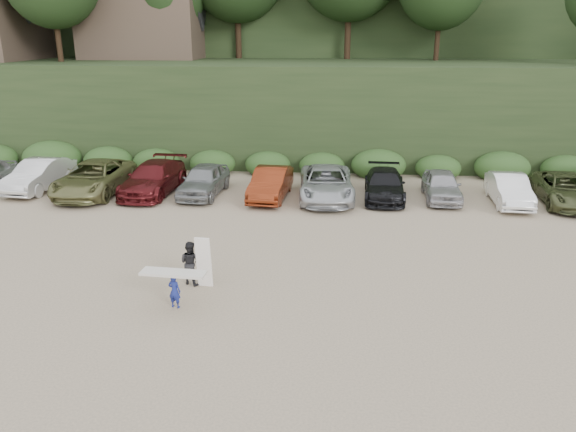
{
  "coord_description": "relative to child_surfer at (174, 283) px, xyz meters",
  "views": [
    {
      "loc": [
        1.45,
        -16.89,
        7.93
      ],
      "look_at": [
        -0.17,
        3.0,
        1.3
      ],
      "focal_mm": 35.0,
      "sensor_mm": 36.0,
      "label": 1
    }
  ],
  "objects": [
    {
      "name": "child_surfer",
      "position": [
        0.0,
        0.0,
        0.0
      ],
      "size": [
        1.97,
        0.69,
        1.16
      ],
      "color": "navy",
      "rests_on": "ground"
    },
    {
      "name": "parked_cars",
      "position": [
        4.73,
        11.97,
        -0.02
      ],
      "size": [
        39.63,
        6.06,
        1.64
      ],
      "color": "#9C9DA1",
      "rests_on": "ground"
    },
    {
      "name": "adult_surfer",
      "position": [
        0.11,
        1.67,
        -0.04
      ],
      "size": [
        1.2,
        0.8,
        1.73
      ],
      "color": "black",
      "rests_on": "ground"
    },
    {
      "name": "ground",
      "position": [
        3.16,
        2.06,
        -0.79
      ],
      "size": [
        120.0,
        120.0,
        0.0
      ],
      "primitive_type": "plane",
      "color": "tan",
      "rests_on": "ground"
    }
  ]
}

